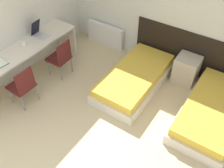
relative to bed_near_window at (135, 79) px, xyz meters
The scene contains 12 objects.
wall_back 1.56m from the bed_near_window, 94.57° to the left, with size 5.33×0.05×2.70m.
wall_left 2.71m from the bed_near_window, 158.36° to the right, with size 0.05×4.80×2.70m.
headboard_panel 1.29m from the bed_near_window, 51.92° to the left, with size 2.59×0.03×0.97m.
bed_near_window is the anchor object (origin of this frame).
bed_near_door 1.55m from the bed_near_window, ahead, with size 0.94×1.91×0.37m.
nightstand 1.07m from the bed_near_window, 43.66° to the left, with size 0.46×0.43×0.56m.
radiator 1.63m from the bed_near_window, 146.30° to the left, with size 0.98×0.12×0.53m.
desk 2.25m from the bed_near_window, 151.75° to the right, with size 0.59×2.50×0.75m.
chair_near_laptop 1.58m from the bed_near_window, 159.37° to the right, with size 0.41×0.41×0.83m.
chair_near_notebook 2.14m from the bed_near_window, 133.22° to the right, with size 0.41×0.41×0.83m.
laptop 2.16m from the bed_near_window, 165.57° to the right, with size 0.35×0.23×0.33m.
mug 2.29m from the bed_near_window, 155.21° to the right, with size 0.08×0.08×0.09m.
Camera 1 is at (1.77, -0.55, 3.54)m, focal length 40.00 mm.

